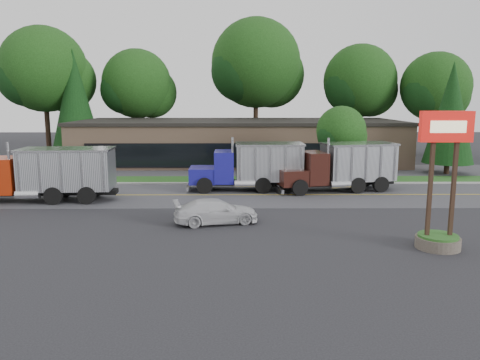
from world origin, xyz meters
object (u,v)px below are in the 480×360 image
object	(u,v)px
dump_truck_blue	(253,165)
rally_car	(216,211)
dump_truck_maroon	(343,165)
bilo_sign	(441,203)
dump_truck_red	(46,173)

from	to	relation	value
dump_truck_blue	rally_car	size ratio (longest dim) A/B	1.86
dump_truck_maroon	bilo_sign	bearing A→B (deg)	84.11
dump_truck_maroon	rally_car	size ratio (longest dim) A/B	1.97
dump_truck_blue	rally_car	bearing A→B (deg)	74.93
bilo_sign	dump_truck_blue	bearing A→B (deg)	119.95
dump_truck_red	rally_car	size ratio (longest dim) A/B	2.26
dump_truck_blue	dump_truck_maroon	bearing A→B (deg)	177.58
dump_truck_blue	rally_car	world-z (taller)	dump_truck_blue
dump_truck_red	dump_truck_blue	size ratio (longest dim) A/B	1.22
bilo_sign	dump_truck_red	distance (m)	23.02
dump_truck_maroon	dump_truck_red	bearing A→B (deg)	-1.98
bilo_sign	rally_car	size ratio (longest dim) A/B	1.35
bilo_sign	dump_truck_blue	distance (m)	15.24
bilo_sign	dump_truck_blue	xyz separation A→B (m)	(-7.61, 13.20, -0.22)
bilo_sign	dump_truck_maroon	bearing A→B (deg)	95.67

